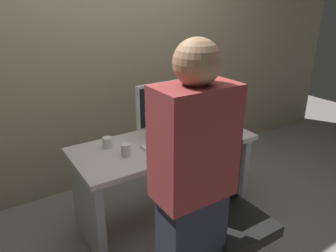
% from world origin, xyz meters
% --- Properties ---
extents(ground_plane, '(9.00, 9.00, 0.00)m').
position_xyz_m(ground_plane, '(0.00, 0.00, 0.00)').
color(ground_plane, gray).
extents(wall_back, '(6.40, 0.10, 3.00)m').
position_xyz_m(wall_back, '(0.00, 0.91, 1.50)').
color(wall_back, tan).
rests_on(wall_back, ground).
extents(desk, '(1.47, 0.64, 0.73)m').
position_xyz_m(desk, '(0.00, 0.00, 0.51)').
color(desk, beige).
rests_on(desk, ground).
extents(office_chair, '(0.52, 0.52, 0.94)m').
position_xyz_m(office_chair, '(-0.00, -0.75, 0.43)').
color(office_chair, black).
rests_on(office_chair, ground).
extents(person_at_desk, '(0.40, 0.24, 1.64)m').
position_xyz_m(person_at_desk, '(-0.37, -0.86, 0.84)').
color(person_at_desk, '#262838').
rests_on(person_at_desk, ground).
extents(monitor, '(0.54, 0.15, 0.46)m').
position_xyz_m(monitor, '(0.08, 0.11, 0.98)').
color(monitor, silver).
rests_on(monitor, desk).
extents(keyboard, '(0.43, 0.13, 0.02)m').
position_xyz_m(keyboard, '(-0.01, -0.06, 0.74)').
color(keyboard, white).
rests_on(keyboard, desk).
extents(mouse, '(0.06, 0.10, 0.03)m').
position_xyz_m(mouse, '(0.32, -0.07, 0.74)').
color(mouse, black).
rests_on(mouse, desk).
extents(cup_near_keyboard, '(0.07, 0.07, 0.09)m').
position_xyz_m(cup_near_keyboard, '(-0.37, -0.06, 0.77)').
color(cup_near_keyboard, white).
rests_on(cup_near_keyboard, desk).
extents(cup_by_monitor, '(0.08, 0.08, 0.08)m').
position_xyz_m(cup_by_monitor, '(-0.43, 0.15, 0.77)').
color(cup_by_monitor, white).
rests_on(cup_by_monitor, desk).
extents(book_stack, '(0.23, 0.19, 0.17)m').
position_xyz_m(book_stack, '(0.49, 0.17, 0.82)').
color(book_stack, white).
rests_on(book_stack, desk).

